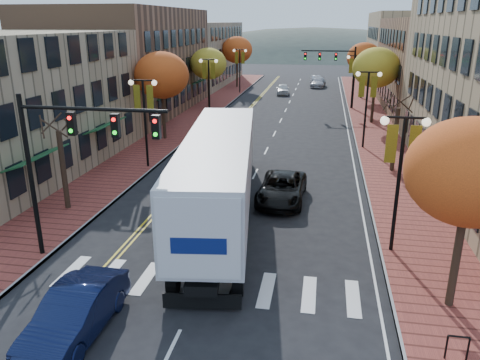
% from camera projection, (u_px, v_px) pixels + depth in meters
% --- Properties ---
extents(ground, '(200.00, 200.00, 0.00)m').
position_uv_depth(ground, '(188.00, 314.00, 16.24)').
color(ground, black).
rests_on(ground, ground).
extents(sidewalk_left, '(4.00, 85.00, 0.15)m').
position_uv_depth(sidewalk_left, '(192.00, 120.00, 48.01)').
color(sidewalk_left, brown).
rests_on(sidewalk_left, ground).
extents(sidewalk_right, '(4.00, 85.00, 0.15)m').
position_uv_depth(sidewalk_right, '(372.00, 126.00, 45.01)').
color(sidewalk_right, brown).
rests_on(sidewalk_right, ground).
extents(building_left_mid, '(12.00, 24.00, 11.00)m').
position_uv_depth(building_left_mid, '(128.00, 62.00, 50.86)').
color(building_left_mid, brown).
rests_on(building_left_mid, ground).
extents(building_left_far, '(12.00, 26.00, 9.50)m').
position_uv_depth(building_left_far, '(191.00, 54.00, 74.41)').
color(building_left_far, '#9E8966').
rests_on(building_left_far, ground).
extents(building_right_mid, '(15.00, 24.00, 10.00)m').
position_uv_depth(building_right_mid, '(459.00, 67.00, 50.69)').
color(building_right_mid, brown).
rests_on(building_right_mid, ground).
extents(building_right_far, '(15.00, 20.00, 11.00)m').
position_uv_depth(building_right_far, '(422.00, 50.00, 71.04)').
color(building_right_far, '#9E8966').
rests_on(building_right_far, ground).
extents(tree_left_a, '(0.28, 0.28, 4.20)m').
position_uv_depth(tree_left_a, '(63.00, 170.00, 24.48)').
color(tree_left_a, '#382619').
rests_on(tree_left_a, sidewalk_left).
extents(tree_left_b, '(4.48, 4.48, 7.21)m').
position_uv_depth(tree_left_b, '(162.00, 75.00, 38.36)').
color(tree_left_b, '#382619').
rests_on(tree_left_b, sidewalk_left).
extents(tree_left_c, '(4.16, 4.16, 6.69)m').
position_uv_depth(tree_left_c, '(208.00, 64.00, 53.40)').
color(tree_left_c, '#382619').
rests_on(tree_left_c, sidewalk_left).
extents(tree_left_d, '(4.61, 4.61, 7.42)m').
position_uv_depth(tree_left_d, '(237.00, 50.00, 70.00)').
color(tree_left_d, '#382619').
rests_on(tree_left_d, sidewalk_left).
extents(tree_right_a, '(4.16, 4.16, 6.69)m').
position_uv_depth(tree_right_a, '(471.00, 172.00, 14.98)').
color(tree_right_a, '#382619').
rests_on(tree_right_a, sidewalk_right).
extents(tree_right_b, '(0.28, 0.28, 4.20)m').
position_uv_depth(tree_right_b, '(395.00, 140.00, 30.79)').
color(tree_right_b, '#382619').
rests_on(tree_right_b, sidewalk_right).
extents(tree_right_c, '(4.48, 4.48, 7.21)m').
position_uv_depth(tree_right_c, '(376.00, 68.00, 44.68)').
color(tree_right_c, '#382619').
rests_on(tree_right_c, sidewalk_right).
extents(tree_right_d, '(4.35, 4.35, 7.00)m').
position_uv_depth(tree_right_d, '(364.00, 57.00, 59.64)').
color(tree_right_d, '#382619').
rests_on(tree_right_d, sidewalk_right).
extents(lamp_left_b, '(1.96, 0.36, 6.05)m').
position_uv_depth(lamp_left_b, '(144.00, 106.00, 31.03)').
color(lamp_left_b, black).
rests_on(lamp_left_b, ground).
extents(lamp_left_c, '(1.96, 0.36, 6.05)m').
position_uv_depth(lamp_left_c, '(209.00, 77.00, 47.80)').
color(lamp_left_c, black).
rests_on(lamp_left_c, ground).
extents(lamp_left_d, '(1.96, 0.36, 6.05)m').
position_uv_depth(lamp_left_d, '(240.00, 62.00, 64.58)').
color(lamp_left_d, black).
rests_on(lamp_left_d, ground).
extents(lamp_right_a, '(1.96, 0.36, 6.05)m').
position_uv_depth(lamp_right_a, '(401.00, 159.00, 19.20)').
color(lamp_right_a, black).
rests_on(lamp_right_a, ground).
extents(lamp_right_b, '(1.96, 0.36, 6.05)m').
position_uv_depth(lamp_right_b, '(367.00, 95.00, 35.98)').
color(lamp_right_b, black).
rests_on(lamp_right_b, ground).
extents(lamp_right_c, '(1.96, 0.36, 6.05)m').
position_uv_depth(lamp_right_c, '(355.00, 71.00, 52.76)').
color(lamp_right_c, black).
rests_on(lamp_right_c, ground).
extents(traffic_mast_near, '(6.10, 0.35, 7.00)m').
position_uv_depth(traffic_mast_near, '(70.00, 148.00, 18.37)').
color(traffic_mast_near, black).
rests_on(traffic_mast_near, ground).
extents(traffic_mast_far, '(6.10, 0.34, 7.00)m').
position_uv_depth(traffic_mast_far, '(337.00, 65.00, 52.89)').
color(traffic_mast_far, black).
rests_on(traffic_mast_far, ground).
extents(semi_truck, '(5.35, 18.60, 4.59)m').
position_uv_depth(semi_truck, '(221.00, 166.00, 23.66)').
color(semi_truck, black).
rests_on(semi_truck, ground).
extents(navy_sedan, '(1.70, 4.85, 1.60)m').
position_uv_depth(navy_sedan, '(76.00, 313.00, 14.95)').
color(navy_sedan, black).
rests_on(navy_sedan, ground).
extents(black_suv, '(2.64, 5.46, 1.50)m').
position_uv_depth(black_suv, '(282.00, 188.00, 26.26)').
color(black_suv, black).
rests_on(black_suv, ground).
extents(car_far_white, '(2.06, 4.34, 1.43)m').
position_uv_depth(car_far_white, '(283.00, 89.00, 65.02)').
color(car_far_white, silver).
rests_on(car_far_white, ground).
extents(car_far_silver, '(2.46, 5.08, 1.43)m').
position_uv_depth(car_far_silver, '(318.00, 82.00, 72.14)').
color(car_far_silver, '#A1A0A8').
rests_on(car_far_silver, ground).
extents(car_far_oncoming, '(2.03, 4.50, 1.43)m').
position_uv_depth(car_far_oncoming, '(316.00, 80.00, 75.65)').
color(car_far_oncoming, '#A7A8AF').
rests_on(car_far_oncoming, ground).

